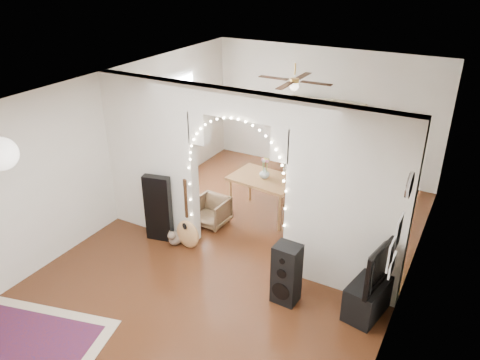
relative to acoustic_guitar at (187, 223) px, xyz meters
The scene contains 25 objects.
floor 0.98m from the acoustic_guitar, 16.91° to the left, with size 7.50×7.50×0.00m, color black.
ceiling 2.40m from the acoustic_guitar, 16.91° to the left, with size 5.00×7.50×0.02m, color white.
wall_back 4.18m from the acoustic_guitar, 78.39° to the left, with size 5.00×0.02×2.70m, color silver.
wall_front 3.70m from the acoustic_guitar, 76.78° to the right, with size 5.00×0.02×2.70m, color silver.
wall_left 1.91m from the acoustic_guitar, behind, with size 0.02×7.50×2.70m, color silver.
wall_right 3.45m from the acoustic_guitar, ahead, with size 0.02×7.50×2.70m, color silver.
divider_wall 1.29m from the acoustic_guitar, 16.91° to the left, with size 5.00×0.20×2.70m.
fairy_lights 1.37m from the acoustic_guitar, ahead, with size 1.64×0.04×1.60m, color #FFEABF, non-canonical shape.
window 2.83m from the acoustic_guitar, 128.79° to the left, with size 0.04×1.20×1.40m, color white.
wall_clock 3.70m from the acoustic_guitar, ahead, with size 0.31×0.31×0.03m, color white.
picture_frames 3.54m from the acoustic_guitar, 12.80° to the right, with size 0.02×0.50×0.70m, color white, non-canonical shape.
paper_lantern 3.00m from the acoustic_guitar, 116.63° to the right, with size 0.40×0.40×0.40m, color white.
ceiling_fan 3.08m from the acoustic_guitar, 69.93° to the left, with size 1.10×1.10×0.30m, color #B1873B, non-canonical shape.
area_rug 3.12m from the acoustic_guitar, 103.51° to the right, with size 2.35×1.76×0.02m, color maroon.
guitar_case 0.58m from the acoustic_guitar, behind, with size 0.45×0.15×1.17m, color black.
acoustic_guitar is the anchor object (origin of this frame).
tabby_cat 0.40m from the acoustic_guitar, behind, with size 0.23×0.49×0.33m.
floor_speaker 1.98m from the acoustic_guitar, 12.39° to the right, with size 0.36×0.33×0.90m.
media_console 3.03m from the acoustic_guitar, ahead, with size 0.40×1.00×0.50m, color black.
tv 3.04m from the acoustic_guitar, ahead, with size 1.07×0.14×0.62m, color black.
bookcase 3.88m from the acoustic_guitar, 75.97° to the left, with size 1.62×0.41×1.66m, color beige.
dining_table 1.71m from the acoustic_guitar, 68.88° to the left, with size 1.28×0.92×0.76m.
flower_vase 1.74m from the acoustic_guitar, 68.88° to the left, with size 0.18×0.18×0.19m, color silver.
dining_chair_left 0.85m from the acoustic_guitar, 93.92° to the left, with size 0.55×0.56×0.51m, color brown.
dining_chair_right 1.95m from the acoustic_guitar, 32.39° to the left, with size 0.56×0.58×0.53m, color brown.
Camera 1 is at (3.05, -5.52, 4.39)m, focal length 35.00 mm.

